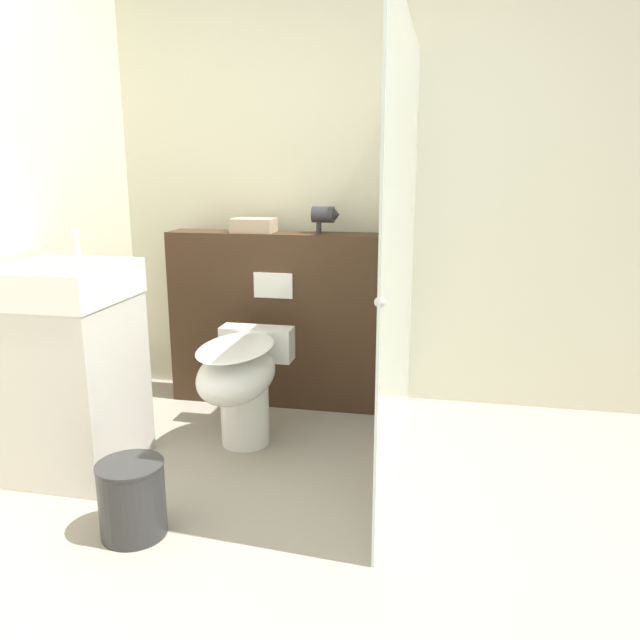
{
  "coord_description": "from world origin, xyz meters",
  "views": [
    {
      "loc": [
        0.61,
        -1.65,
        1.35
      ],
      "look_at": [
        0.03,
        1.15,
        0.65
      ],
      "focal_mm": 35.0,
      "sensor_mm": 36.0,
      "label": 1
    }
  ],
  "objects_px": {
    "sink_vanity": "(70,369)",
    "waste_bin": "(132,499)",
    "hair_drier": "(325,215)",
    "toilet": "(241,378)"
  },
  "relations": [
    {
      "from": "toilet",
      "to": "hair_drier",
      "type": "height_order",
      "value": "hair_drier"
    },
    {
      "from": "sink_vanity",
      "to": "hair_drier",
      "type": "height_order",
      "value": "hair_drier"
    },
    {
      "from": "hair_drier",
      "to": "waste_bin",
      "type": "height_order",
      "value": "hair_drier"
    },
    {
      "from": "sink_vanity",
      "to": "waste_bin",
      "type": "xyz_separation_m",
      "value": [
        0.52,
        -0.45,
        -0.33
      ]
    },
    {
      "from": "waste_bin",
      "to": "toilet",
      "type": "bearing_deg",
      "value": 79.04
    },
    {
      "from": "waste_bin",
      "to": "sink_vanity",
      "type": "bearing_deg",
      "value": 138.98
    },
    {
      "from": "toilet",
      "to": "hair_drier",
      "type": "relative_size",
      "value": 4.49
    },
    {
      "from": "sink_vanity",
      "to": "waste_bin",
      "type": "distance_m",
      "value": 0.76
    },
    {
      "from": "toilet",
      "to": "hair_drier",
      "type": "distance_m",
      "value": 1.03
    },
    {
      "from": "sink_vanity",
      "to": "waste_bin",
      "type": "bearing_deg",
      "value": -41.02
    }
  ]
}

